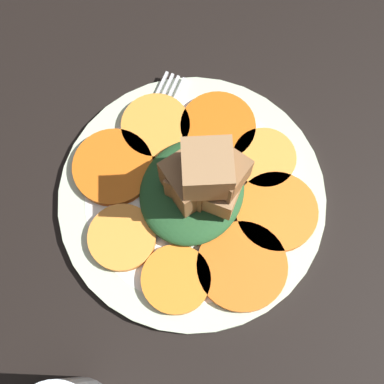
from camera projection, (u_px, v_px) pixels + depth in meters
table_slab at (192, 201)px, 56.12cm from camera, size 120.00×120.00×2.00cm
plate at (192, 197)px, 54.68cm from camera, size 27.28×27.28×1.05cm
carrot_slice_0 at (264, 158)px, 54.92cm from camera, size 6.54×6.54×0.85cm
carrot_slice_1 at (218, 127)px, 56.03cm from camera, size 7.91×7.91×0.85cm
carrot_slice_2 at (156, 126)px, 56.06cm from camera, size 7.24×7.24×0.85cm
carrot_slice_3 at (113, 167)px, 54.62cm from camera, size 8.26×8.26×0.85cm
carrot_slice_4 at (122, 237)px, 52.32cm from camera, size 6.71×6.71×0.85cm
carrot_slice_5 at (176, 279)px, 51.04cm from camera, size 6.71×6.71×0.85cm
carrot_slice_6 at (242, 266)px, 51.44cm from camera, size 8.80×8.80×0.85cm
carrot_slice_7 at (277, 212)px, 53.14cm from camera, size 8.21×8.21×0.85cm
center_pile at (199, 185)px, 50.47cm from camera, size 11.35×10.22×11.19cm
fork at (142, 148)px, 55.52cm from camera, size 19.51×2.63×0.40cm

